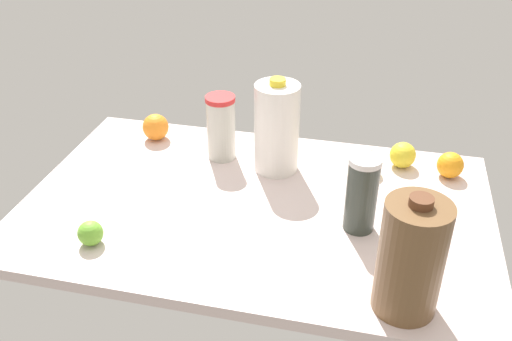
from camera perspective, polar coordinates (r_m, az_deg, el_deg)
The scene contains 10 objects.
countertop at distance 148.97cm, azimuth -0.00°, elevation -3.77°, with size 120.00×76.00×3.00cm, color beige.
chocolate_milk_jug at distance 115.32cm, azimuth 15.23°, elevation -8.45°, with size 12.94×12.94×26.73cm.
milk_jug at distance 156.86cm, azimuth 2.08°, elevation 4.28°, with size 12.42×12.42×27.26cm.
tumbler_cup at distance 164.25cm, azimuth -3.51°, elevation 4.33°, with size 8.47×8.47×19.30cm.
shaker_bottle at distance 136.42cm, azimuth 10.52°, elevation -2.31°, with size 7.72×7.72×19.56cm.
orange_near_front at distance 166.21cm, azimuth 18.85°, elevation 0.52°, with size 7.26×7.26×7.26cm, color orange.
lemon_loose at distance 167.29cm, azimuth 14.46°, elevation 1.51°, with size 7.36×7.36×7.36cm, color yellow.
lemon_beside_bowl at distance 162.29cm, azimuth 11.12°, elevation 0.87°, with size 6.85×6.85×6.85cm, color yellow.
lime_far_back at distance 138.54cm, azimuth -16.23°, elevation -6.03°, with size 6.00×6.00×6.00cm, color #6AAF32.
orange_by_jug at distance 179.19cm, azimuth -10.01°, elevation 4.30°, with size 8.09×8.09×8.09cm, color orange.
Camera 1 is at (-27.70, 118.41, 87.55)cm, focal length 40.00 mm.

